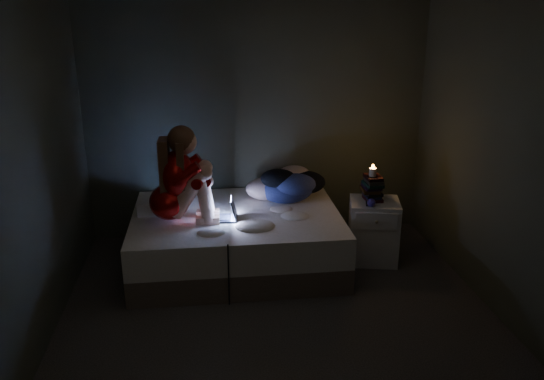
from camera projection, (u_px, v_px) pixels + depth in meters
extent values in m
cube|color=black|center=(281.00, 324.00, 4.47)|extent=(3.60, 3.80, 0.02)
cube|color=#3B3F35|center=(257.00, 118.00, 5.83)|extent=(3.60, 0.02, 2.60)
cube|color=#3B3F35|center=(346.00, 306.00, 2.25)|extent=(3.60, 0.02, 2.60)
cube|color=#3B3F35|center=(25.00, 180.00, 3.83)|extent=(0.02, 3.80, 2.60)
cube|color=#3B3F35|center=(513.00, 162.00, 4.25)|extent=(0.02, 3.80, 2.60)
cube|color=white|center=(162.00, 205.00, 5.32)|extent=(0.44, 0.31, 0.13)
cube|color=silver|center=(373.00, 231.00, 5.46)|extent=(0.55, 0.51, 0.63)
cylinder|color=beige|center=(373.00, 174.00, 5.30)|extent=(0.07, 0.07, 0.08)
cube|color=black|center=(372.00, 204.00, 5.27)|extent=(0.08, 0.14, 0.01)
sphere|color=#32278E|center=(375.00, 203.00, 5.19)|extent=(0.08, 0.08, 0.08)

